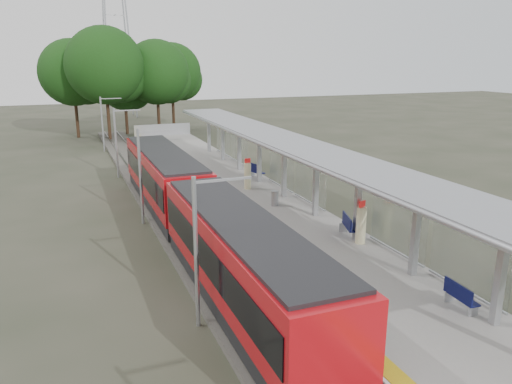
# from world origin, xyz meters

# --- Properties ---
(trackbed) EXTENTS (3.00, 70.00, 0.24)m
(trackbed) POSITION_xyz_m (-4.50, 20.00, 0.12)
(trackbed) COLOR #59544C
(trackbed) RESTS_ON ground
(platform) EXTENTS (6.00, 50.00, 1.00)m
(platform) POSITION_xyz_m (0.00, 20.00, 0.50)
(platform) COLOR gray
(platform) RESTS_ON ground
(tactile_strip) EXTENTS (0.60, 50.00, 0.02)m
(tactile_strip) POSITION_xyz_m (-2.55, 20.00, 1.01)
(tactile_strip) COLOR gold
(tactile_strip) RESTS_ON platform
(end_fence) EXTENTS (6.00, 0.10, 1.20)m
(end_fence) POSITION_xyz_m (0.00, 44.95, 1.60)
(end_fence) COLOR #9EA0A5
(end_fence) RESTS_ON platform
(train) EXTENTS (2.74, 27.60, 3.62)m
(train) POSITION_xyz_m (-4.50, 14.38, 2.05)
(train) COLOR black
(train) RESTS_ON ground
(canopy) EXTENTS (3.27, 38.00, 3.66)m
(canopy) POSITION_xyz_m (1.61, 16.19, 4.20)
(canopy) COLOR #9EA0A5
(canopy) RESTS_ON platform
(tree_cluster) EXTENTS (19.38, 14.67, 12.45)m
(tree_cluster) POSITION_xyz_m (-2.57, 52.41, 7.47)
(tree_cluster) COLOR #382316
(tree_cluster) RESTS_ON ground
(catenary_masts) EXTENTS (2.08, 48.16, 5.40)m
(catenary_masts) POSITION_xyz_m (-6.22, 19.00, 2.91)
(catenary_masts) COLOR #9EA0A5
(catenary_masts) RESTS_ON ground
(bench_near) EXTENTS (0.49, 1.38, 0.93)m
(bench_near) POSITION_xyz_m (1.66, 3.17, 1.49)
(bench_near) COLOR #0D1143
(bench_near) RESTS_ON platform
(bench_mid) EXTENTS (0.91, 1.59, 1.04)m
(bench_mid) POSITION_xyz_m (1.96, 10.60, 1.55)
(bench_mid) COLOR #0D1143
(bench_mid) RESTS_ON platform
(bench_far) EXTENTS (0.85, 1.63, 1.07)m
(bench_far) POSITION_xyz_m (2.07, 22.99, 1.56)
(bench_far) COLOR #0D1143
(bench_far) RESTS_ON platform
(info_pillar_near) EXTENTS (0.45, 0.45, 1.99)m
(info_pillar_near) POSITION_xyz_m (1.98, 9.63, 1.86)
(info_pillar_near) COLOR beige
(info_pillar_near) RESTS_ON platform
(info_pillar_far) EXTENTS (0.45, 0.45, 1.98)m
(info_pillar_far) POSITION_xyz_m (0.61, 20.51, 1.86)
(info_pillar_far) COLOR beige
(info_pillar_far) RESTS_ON platform
(litter_bin) EXTENTS (0.52, 0.52, 0.86)m
(litter_bin) POSITION_xyz_m (0.73, 16.45, 1.43)
(litter_bin) COLOR #9EA0A5
(litter_bin) RESTS_ON platform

